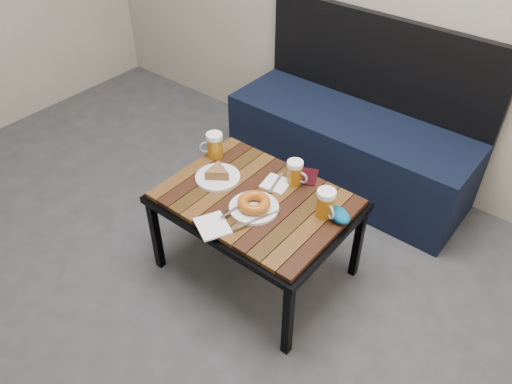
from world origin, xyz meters
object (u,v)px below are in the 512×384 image
Objects in this scene: beer_mug_centre at (295,173)px; beer_mug_left at (214,145)px; cafe_table at (256,204)px; knit_pouch at (339,215)px; plate_bagel at (254,205)px; passport_burgundy at (307,176)px; passport_navy at (209,178)px; bench at (351,142)px; plate_pie at (218,175)px; beer_mug_right at (326,203)px.

beer_mug_left is at bearing -172.28° from beer_mug_centre.
cafe_table is 7.29× the size of knit_pouch.
plate_bagel reaches higher than cafe_table.
beer_mug_centre is 0.43× the size of plate_bagel.
passport_burgundy is at bearing 72.39° from beer_mug_centre.
beer_mug_centre reaches higher than passport_navy.
bench is 0.90m from beer_mug_left.
passport_navy is (-0.29, 0.04, -0.02)m from plate_bagel.
passport_burgundy is at bearing 69.91° from cafe_table.
plate_pie is 0.59m from knit_pouch.
bench reaches higher than passport_navy.
beer_mug_left is at bearing -112.37° from bench.
beer_mug_centre reaches higher than passport_burgundy.
knit_pouch is at bearing 28.61° from plate_bagel.
passport_navy is at bearing -164.07° from passport_burgundy.
plate_pie is at bearing -148.12° from beer_mug_centre.
cafe_table is (0.03, -0.91, 0.16)m from bench.
beer_mug_right is at bearing 10.69° from plate_pie.
passport_burgundy is at bearing 107.39° from passport_navy.
beer_mug_left reaches higher than passport_burgundy.
beer_mug_right reaches higher than passport_burgundy.
beer_mug_right is (0.22, -0.10, 0.01)m from beer_mug_centre.
bench is 10.92× the size of beer_mug_right.
cafe_table is at bearing -133.05° from beer_mug_right.
passport_navy is (-0.25, -0.03, 0.05)m from cafe_table.
cafe_table is 0.33m from beer_mug_right.
plate_pie reaches higher than knit_pouch.
beer_mug_left is (-0.33, -0.79, 0.26)m from bench.
knit_pouch is at bearing -54.82° from passport_burgundy.
knit_pouch reaches higher than passport_burgundy.
plate_pie is at bearing -139.01° from beer_mug_right.
bench is 0.99m from passport_navy.
passport_burgundy is at bearing 170.44° from beer_mug_right.
plate_pie is at bearing -101.96° from bench.
plate_bagel is 0.36m from knit_pouch.
cafe_table is at bearing -163.92° from knit_pouch.
bench is 0.92m from beer_mug_right.
knit_pouch is at bearing -18.06° from beer_mug_centre.
plate_pie reaches higher than passport_burgundy.
beer_mug_left is 1.08× the size of beer_mug_centre.
beer_mug_left is 0.71m from knit_pouch.
beer_mug_centre is at bearing -173.18° from beer_mug_right.
plate_bagel is (-0.26, -0.16, -0.04)m from beer_mug_right.
plate_pie is 1.79× the size of knit_pouch.
beer_mug_right is at bearing -166.81° from knit_pouch.
cafe_table is 0.11m from plate_bagel.
beer_mug_right reaches higher than plate_pie.
beer_mug_left is 0.98× the size of beer_mug_right.
passport_burgundy is (0.10, 0.26, 0.05)m from cafe_table.
beer_mug_centre is 0.26m from plate_bagel.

